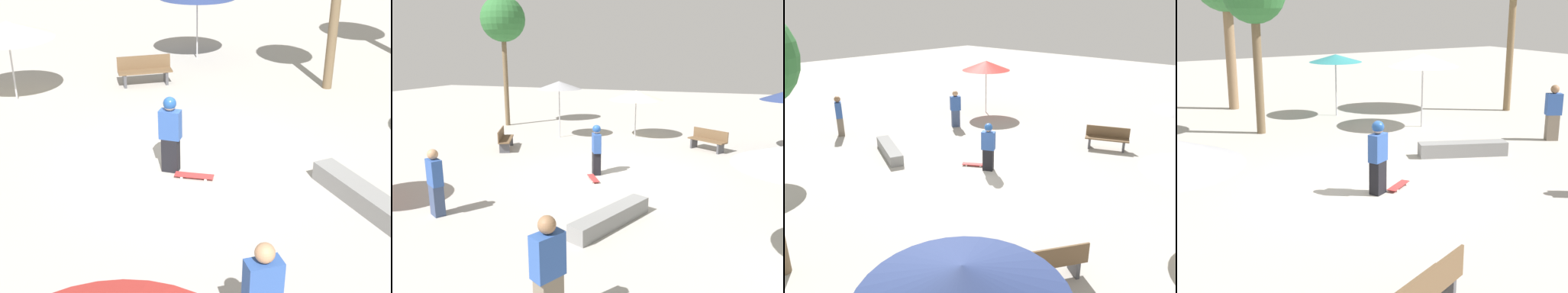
{
  "view_description": "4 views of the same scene",
  "coord_description": "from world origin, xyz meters",
  "views": [
    {
      "loc": [
        7.23,
        -7.59,
        5.38
      ],
      "look_at": [
        0.44,
        -0.49,
        0.68
      ],
      "focal_mm": 50.0,
      "sensor_mm": 36.0,
      "label": 1
    },
    {
      "loc": [
        11.18,
        2.98,
        3.79
      ],
      "look_at": [
        0.24,
        -0.82,
        1.0
      ],
      "focal_mm": 35.0,
      "sensor_mm": 36.0,
      "label": 2
    },
    {
      "loc": [
        -7.93,
        8.13,
        5.22
      ],
      "look_at": [
        -0.17,
        -0.2,
        0.97
      ],
      "focal_mm": 35.0,
      "sensor_mm": 36.0,
      "label": 3
    },
    {
      "loc": [
        -5.77,
        -10.41,
        4.07
      ],
      "look_at": [
        -0.5,
        -1.11,
        1.23
      ],
      "focal_mm": 50.0,
      "sensor_mm": 36.0,
      "label": 4
    }
  ],
  "objects": [
    {
      "name": "skateboard",
      "position": [
        0.48,
        -0.56,
        0.06
      ],
      "size": [
        0.78,
        0.6,
        0.07
      ],
      "rotation": [
        0.0,
        0.0,
        0.58
      ],
      "color": "red",
      "rests_on": "ground_plane"
    },
    {
      "name": "bench_far",
      "position": [
        -4.64,
        2.64,
        0.43
      ],
      "size": [
        1.23,
        1.59,
        0.85
      ],
      "rotation": [
        0.0,
        0.0,
        4.15
      ],
      "color": "#47474C",
      "rests_on": "ground_plane"
    },
    {
      "name": "skater_main",
      "position": [
        -0.11,
        -0.65,
        0.88
      ],
      "size": [
        0.5,
        0.41,
        1.63
      ],
      "rotation": [
        0.0,
        0.0,
        0.48
      ],
      "color": "black",
      "rests_on": "ground_plane"
    },
    {
      "name": "bystander_watching",
      "position": [
        6.89,
        0.9,
        0.84
      ],
      "size": [
        0.53,
        0.44,
        1.69
      ],
      "rotation": [
        0.0,
        0.0,
        2.66
      ],
      "color": "#726656",
      "rests_on": "ground_plane"
    },
    {
      "name": "bench_near",
      "position": [
        -2.1,
        -5.25,
        0.43
      ],
      "size": [
        1.64,
        1.05,
        0.85
      ],
      "rotation": [
        0.0,
        0.0,
        0.42
      ],
      "color": "#47474C",
      "rests_on": "ground_plane"
    },
    {
      "name": "concrete_ledge",
      "position": [
        3.44,
        0.85,
        0.19
      ],
      "size": [
        2.42,
        1.33,
        0.38
      ],
      "rotation": [
        0.0,
        0.0,
        2.76
      ],
      "color": "gray",
      "rests_on": "ground_plane"
    },
    {
      "name": "ground_plane",
      "position": [
        0.0,
        0.0,
        0.0
      ],
      "size": [
        60.0,
        60.0,
        0.0
      ],
      "primitive_type": "plane",
      "color": "#ADA8A0"
    },
    {
      "name": "shade_umbrella_cream",
      "position": [
        -6.25,
        -0.71,
        1.97
      ],
      "size": [
        2.49,
        2.49,
        2.2
      ],
      "color": "#B7B7BC",
      "rests_on": "ground_plane"
    },
    {
      "name": "shade_umbrella_grey",
      "position": [
        -5.03,
        -4.05,
        2.43
      ],
      "size": [
        2.08,
        2.08,
        2.62
      ],
      "color": "#B7B7BC",
      "rests_on": "ground_plane"
    },
    {
      "name": "bystander_far",
      "position": [
        4.24,
        -3.28,
        0.82
      ],
      "size": [
        0.44,
        0.51,
        1.65
      ],
      "rotation": [
        0.0,
        0.0,
        1.05
      ],
      "color": "#38476B",
      "rests_on": "ground_plane"
    },
    {
      "name": "palm_tree_left",
      "position": [
        -7.0,
        -8.02,
        5.53
      ],
      "size": [
        2.32,
        2.32,
        6.76
      ],
      "color": "brown",
      "rests_on": "ground_plane"
    }
  ]
}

